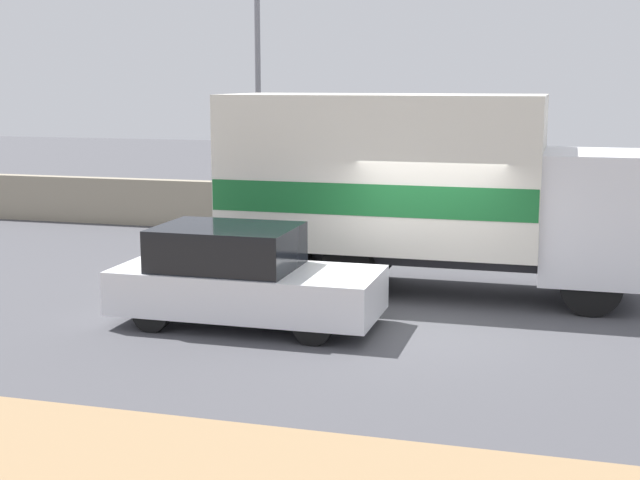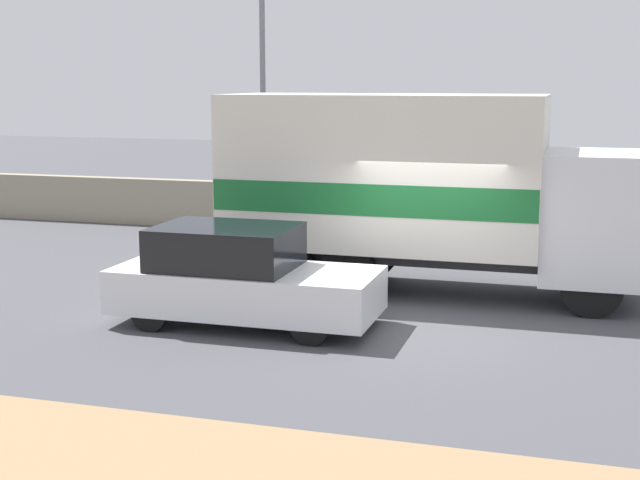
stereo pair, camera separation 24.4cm
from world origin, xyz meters
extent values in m
plane|color=#47474C|center=(0.00, 0.00, 0.00)|extent=(80.00, 80.00, 0.00)
cube|color=gray|center=(0.00, 7.98, 0.62)|extent=(60.00, 0.35, 1.23)
cylinder|color=slate|center=(-5.16, 7.16, 3.31)|extent=(0.14, 0.14, 6.63)
cube|color=silver|center=(2.65, 2.38, 1.54)|extent=(1.74, 2.21, 2.18)
cube|color=#2D2D33|center=(-1.06, 2.38, 0.73)|extent=(5.70, 1.36, 0.25)
cube|color=silver|center=(-1.06, 2.38, 2.22)|extent=(5.70, 2.48, 2.74)
cube|color=#19662D|center=(-1.06, 2.38, 1.83)|extent=(5.67, 2.50, 0.55)
cylinder|color=black|center=(2.65, 3.31, 0.50)|extent=(1.00, 0.28, 1.00)
cylinder|color=black|center=(2.65, 1.45, 0.50)|extent=(1.00, 0.28, 1.00)
cylinder|color=black|center=(-2.63, 3.31, 0.50)|extent=(1.00, 0.28, 1.00)
cylinder|color=black|center=(-2.63, 1.45, 0.50)|extent=(1.00, 0.28, 1.00)
cylinder|color=black|center=(-1.49, 3.31, 0.50)|extent=(1.00, 0.28, 1.00)
cylinder|color=black|center=(-1.49, 1.45, 0.50)|extent=(1.00, 0.28, 1.00)
cube|color=silver|center=(-2.61, -0.61, 0.57)|extent=(4.19, 1.77, 0.69)
cube|color=black|center=(-2.94, -0.61, 1.24)|extent=(2.18, 1.62, 0.66)
cylinder|color=black|center=(-1.31, 0.15, 0.30)|extent=(0.59, 0.20, 0.59)
cylinder|color=black|center=(-1.31, -1.38, 0.30)|extent=(0.59, 0.20, 0.59)
cylinder|color=black|center=(-3.91, 0.15, 0.30)|extent=(0.59, 0.20, 0.59)
cylinder|color=black|center=(-3.91, -1.38, 0.30)|extent=(0.59, 0.20, 0.59)
camera|label=1|loc=(2.20, -13.52, 3.85)|focal=50.00mm
camera|label=2|loc=(2.43, -13.45, 3.85)|focal=50.00mm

